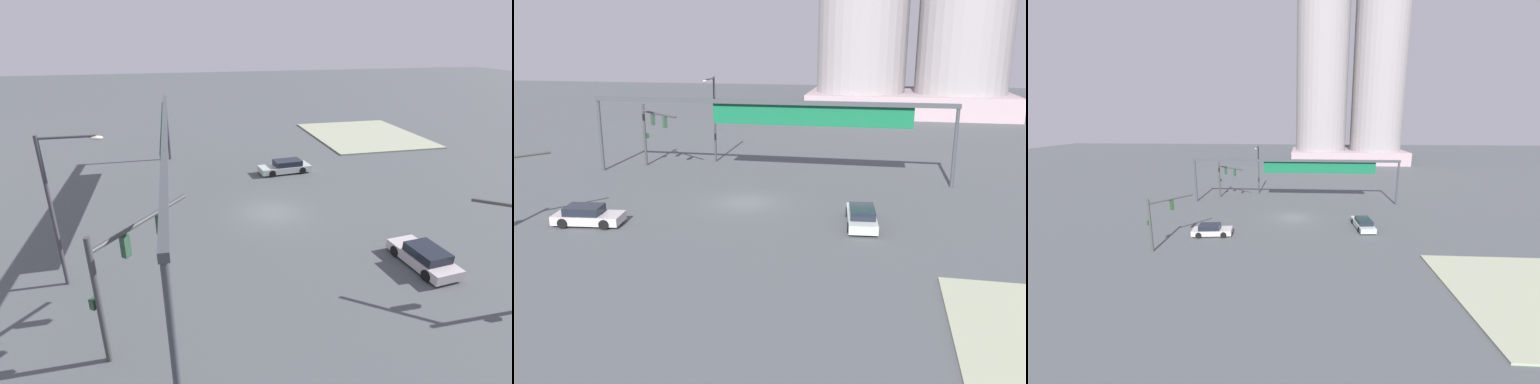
# 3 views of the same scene
# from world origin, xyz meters

# --- Properties ---
(ground_plane) EXTENTS (219.56, 219.56, 0.00)m
(ground_plane) POSITION_xyz_m (0.00, 0.00, 0.00)
(ground_plane) COLOR #484D50
(traffic_signal_near_corner) EXTENTS (4.63, 3.98, 5.63)m
(traffic_signal_near_corner) POSITION_xyz_m (-10.83, 9.00, 3.76)
(traffic_signal_near_corner) COLOR #393C3C
(traffic_signal_near_corner) RESTS_ON ground
(traffic_signal_opposite_side) EXTENTS (3.27, 3.92, 5.12)m
(traffic_signal_opposite_side) POSITION_xyz_m (-12.37, -10.28, 3.39)
(traffic_signal_opposite_side) COLOR #3D423E
(traffic_signal_opposite_side) RESTS_ON ground
(streetlamp_curved_arm) EXTENTS (0.30, 2.96, 7.96)m
(streetlamp_curved_arm) POSITION_xyz_m (-6.09, 12.32, 4.69)
(streetlamp_curved_arm) COLOR #37363C
(streetlamp_curved_arm) RESTS_ON ground
(overhead_sign_gantry) EXTENTS (30.04, 0.43, 6.50)m
(overhead_sign_gantry) POSITION_xyz_m (1.23, 7.23, 5.57)
(overhead_sign_gantry) COLOR #3B4045
(overhead_sign_gantry) RESTS_ON ground
(highrise_twin_tower) EXTENTS (30.92, 15.77, 81.60)m
(highrise_twin_tower) POSITION_xyz_m (13.53, 52.03, 40.34)
(highrise_twin_tower) COLOR #A38C93
(highrise_twin_tower) RESTS_ON ground
(sedan_car_approaching) EXTENTS (2.15, 4.94, 1.21)m
(sedan_car_approaching) POSITION_xyz_m (8.19, -3.39, 0.57)
(sedan_car_approaching) COLOR #ABB8B3
(sedan_car_approaching) RESTS_ON ground
(sedan_car_waiting_far) EXTENTS (4.38, 2.27, 1.21)m
(sedan_car_waiting_far) POSITION_xyz_m (-8.56, -6.59, 0.57)
(sedan_car_waiting_far) COLOR #B9AFB3
(sedan_car_waiting_far) RESTS_ON ground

